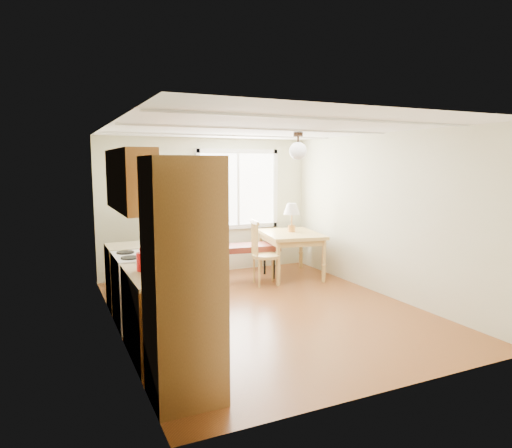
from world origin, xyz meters
TOP-DOWN VIEW (x-y plane):
  - room_shell at (0.00, 0.00)m, footprint 4.60×5.60m
  - kitchen_run at (-1.72, -0.63)m, footprint 0.65×3.40m
  - window_unit at (0.60, 2.47)m, footprint 1.64×0.05m
  - pendant_light at (0.70, 0.40)m, footprint 0.26×0.26m
  - refrigerator at (-0.98, 1.76)m, footprint 0.69×0.70m
  - bench at (0.33, 1.72)m, footprint 1.40×0.67m
  - dining_table at (1.26, 1.60)m, footprint 1.17×1.43m
  - chair at (0.49, 1.26)m, footprint 0.50×0.50m
  - table_lamp at (1.33, 1.68)m, footprint 0.30×0.30m
  - coffee_maker at (-1.72, -0.81)m, footprint 0.25×0.29m
  - kettle at (-1.82, -0.68)m, footprint 0.14×0.14m

SIDE VIEW (x-z plane):
  - bench at x=0.33m, z-range 0.24..0.86m
  - chair at x=0.49m, z-range 0.08..1.18m
  - dining_table at x=1.26m, z-range 0.30..1.10m
  - refrigerator at x=-0.98m, z-range 0.00..1.57m
  - kitchen_run at x=-1.72m, z-range -0.26..1.94m
  - kettle at x=-1.82m, z-range 0.88..1.14m
  - coffee_maker at x=-1.72m, z-range 0.85..1.22m
  - table_lamp at x=1.33m, z-range 0.92..1.44m
  - room_shell at x=0.00m, z-range -0.06..2.56m
  - window_unit at x=0.60m, z-range 0.79..2.31m
  - pendant_light at x=0.70m, z-range 2.04..2.44m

